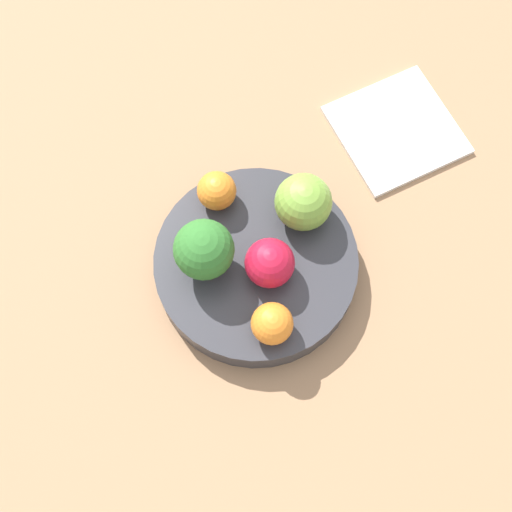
{
  "coord_description": "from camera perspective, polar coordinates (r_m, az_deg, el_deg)",
  "views": [
    {
      "loc": [
        -0.24,
        -0.01,
        0.69
      ],
      "look_at": [
        0.0,
        0.0,
        0.06
      ],
      "focal_mm": 50.0,
      "sensor_mm": 36.0,
      "label": 1
    }
  ],
  "objects": [
    {
      "name": "ground_plane",
      "position": [
        0.73,
        0.0,
        -1.71
      ],
      "size": [
        6.0,
        6.0,
        0.0
      ],
      "primitive_type": "plane",
      "color": "gray"
    },
    {
      "name": "apple_red",
      "position": [
        0.66,
        1.1,
        -0.56
      ],
      "size": [
        0.05,
        0.05,
        0.05
      ],
      "color": "#B7142D",
      "rests_on": "bowl"
    },
    {
      "name": "napkin",
      "position": [
        0.8,
        11.16,
        9.87
      ],
      "size": [
        0.16,
        0.16,
        0.01
      ],
      "color": "white",
      "rests_on": "table_surface"
    },
    {
      "name": "orange_front",
      "position": [
        0.65,
        1.3,
        -5.43
      ],
      "size": [
        0.04,
        0.04,
        0.04
      ],
      "color": "orange",
      "rests_on": "bowl"
    },
    {
      "name": "bowl",
      "position": [
        0.7,
        0.0,
        -0.75
      ],
      "size": [
        0.2,
        0.2,
        0.03
      ],
      "color": "#2D2D33",
      "rests_on": "table_surface"
    },
    {
      "name": "table_surface",
      "position": [
        0.73,
        0.0,
        -1.45
      ],
      "size": [
        1.2,
        1.2,
        0.02
      ],
      "color": "#936D4C",
      "rests_on": "ground_plane"
    },
    {
      "name": "orange_back",
      "position": [
        0.69,
        -3.17,
        5.24
      ],
      "size": [
        0.04,
        0.04,
        0.04
      ],
      "color": "orange",
      "rests_on": "bowl"
    },
    {
      "name": "apple_green",
      "position": [
        0.68,
        3.81,
        4.32
      ],
      "size": [
        0.06,
        0.06,
        0.06
      ],
      "color": "olive",
      "rests_on": "bowl"
    },
    {
      "name": "broccoli",
      "position": [
        0.65,
        -4.19,
        0.5
      ],
      "size": [
        0.06,
        0.06,
        0.07
      ],
      "color": "#8CB76B",
      "rests_on": "bowl"
    }
  ]
}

